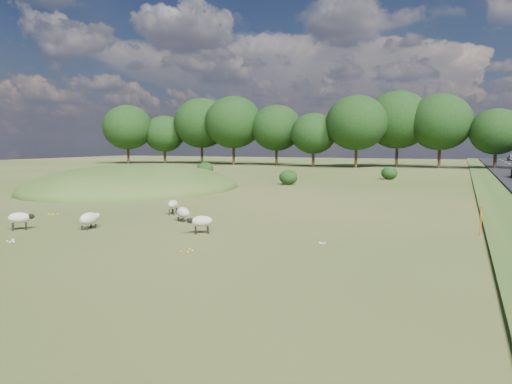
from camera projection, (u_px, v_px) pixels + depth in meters
ground at (305, 186)px, 43.48m from camera, size 160.00×160.00×0.00m
mound at (135, 189)px, 40.69m from camera, size 16.00×20.00×4.00m
treeline at (366, 124)px, 75.83m from camera, size 96.28×14.66×11.70m
shrubs at (276, 172)px, 51.47m from camera, size 21.67×11.60×1.57m
marker_post at (481, 221)px, 20.20m from camera, size 0.06×0.06×1.20m
sheep_0 at (201, 221)px, 20.52m from camera, size 1.04×0.89×0.76m
sheep_1 at (183, 212)px, 23.79m from camera, size 1.18×1.01×0.69m
sheep_2 at (173, 205)px, 26.05m from camera, size 0.67×1.10×0.76m
sheep_3 at (20, 218)px, 21.41m from camera, size 1.01×0.97×0.77m
sheep_4 at (89, 219)px, 21.69m from camera, size 0.64×1.29×0.73m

